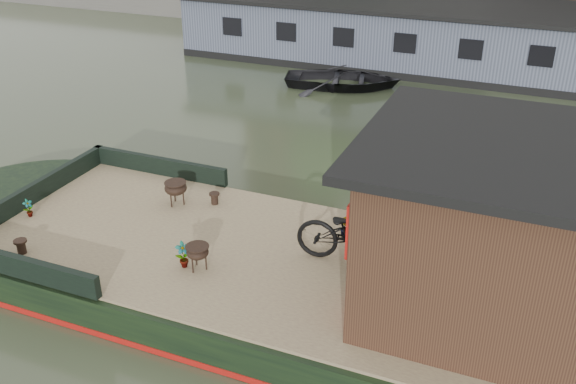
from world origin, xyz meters
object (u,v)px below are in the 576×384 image
at_px(potted_plant_a, 183,255).
at_px(dinghy, 343,75).
at_px(bicycle, 358,235).
at_px(brazier_rear, 176,193).
at_px(brazier_front, 198,258).
at_px(cabin, 512,231).

xyz_separation_m(potted_plant_a, dinghy, (-1.23, 11.44, -0.50)).
relative_size(bicycle, brazier_rear, 4.31).
bearing_deg(potted_plant_a, dinghy, 96.15).
bearing_deg(brazier_rear, brazier_front, -50.03).
xyz_separation_m(cabin, brazier_rear, (-5.67, 0.94, -1.01)).
xyz_separation_m(cabin, potted_plant_a, (-4.51, -0.77, -1.01)).
xyz_separation_m(cabin, dinghy, (-5.74, 10.67, -1.51)).
bearing_deg(bicycle, potted_plant_a, 109.79).
relative_size(potted_plant_a, brazier_rear, 0.97).
bearing_deg(bicycle, cabin, -104.64).
relative_size(brazier_rear, dinghy, 0.13).
relative_size(brazier_front, dinghy, 0.12).
distance_m(cabin, brazier_rear, 5.84).
distance_m(cabin, bicycle, 2.27).
bearing_deg(brazier_rear, potted_plant_a, -55.64).
relative_size(potted_plant_a, brazier_front, 1.05).
distance_m(bicycle, potted_plant_a, 2.65).
bearing_deg(cabin, brazier_front, -170.22).
distance_m(potted_plant_a, brazier_rear, 2.07).
xyz_separation_m(brazier_front, brazier_rear, (-1.40, 1.67, 0.02)).
xyz_separation_m(bicycle, brazier_front, (-2.15, -1.08, -0.30)).
xyz_separation_m(brazier_front, dinghy, (-1.47, 11.41, -0.49)).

